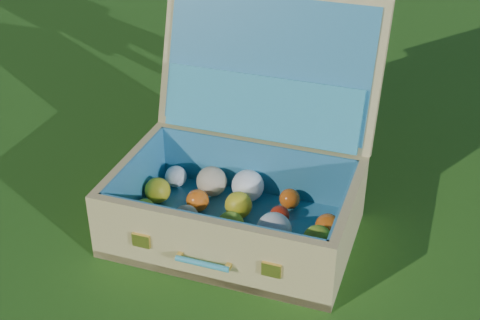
{
  "coord_description": "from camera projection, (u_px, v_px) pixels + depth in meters",
  "views": [
    {
      "loc": [
        0.3,
        -1.15,
        1.02
      ],
      "look_at": [
        0.04,
        0.24,
        0.17
      ],
      "focal_mm": 50.0,
      "sensor_mm": 36.0,
      "label": 1
    }
  ],
  "objects": [
    {
      "name": "suitcase",
      "position": [
        245.0,
        166.0,
        1.66
      ],
      "size": [
        0.65,
        0.62,
        0.54
      ],
      "rotation": [
        0.0,
        0.0,
        -0.15
      ],
      "color": "#D3B971",
      "rests_on": "ground"
    },
    {
      "name": "ground",
      "position": [
        205.0,
        274.0,
        1.54
      ],
      "size": [
        60.0,
        60.0,
        0.0
      ],
      "primitive_type": "plane",
      "color": "#215114",
      "rests_on": "ground"
    }
  ]
}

